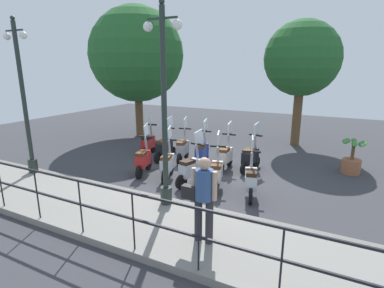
% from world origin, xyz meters
% --- Properties ---
extents(ground_plane, '(28.00, 28.00, 0.00)m').
position_xyz_m(ground_plane, '(0.00, 0.00, 0.00)').
color(ground_plane, '#38383D').
extents(promenade_walkway, '(2.20, 20.00, 0.15)m').
position_xyz_m(promenade_walkway, '(-3.15, 0.00, 0.07)').
color(promenade_walkway, gray).
rests_on(promenade_walkway, ground_plane).
extents(fence_railing, '(0.04, 16.03, 1.07)m').
position_xyz_m(fence_railing, '(-4.20, 0.00, 0.89)').
color(fence_railing, black).
rests_on(fence_railing, promenade_walkway).
extents(lamp_post_near, '(0.26, 0.90, 4.39)m').
position_xyz_m(lamp_post_near, '(-2.40, -0.15, 2.10)').
color(lamp_post_near, '#232D28').
rests_on(lamp_post_near, promenade_walkway).
extents(lamp_post_far, '(0.26, 0.90, 4.40)m').
position_xyz_m(lamp_post_far, '(-2.40, 4.54, 2.10)').
color(lamp_post_far, '#232D28').
rests_on(lamp_post_far, promenade_walkway).
extents(pedestrian_with_bag, '(0.33, 0.65, 1.59)m').
position_xyz_m(pedestrian_with_bag, '(-3.43, -1.56, 1.08)').
color(pedestrian_with_bag, '#28282D').
rests_on(pedestrian_with_bag, promenade_walkway).
extents(tree_large, '(4.27, 4.27, 5.91)m').
position_xyz_m(tree_large, '(3.68, 5.09, 3.76)').
color(tree_large, brown).
rests_on(tree_large, ground_plane).
extents(tree_distant, '(2.99, 2.99, 5.06)m').
position_xyz_m(tree_distant, '(5.19, -1.89, 3.54)').
color(tree_distant, brown).
rests_on(tree_distant, ground_plane).
extents(potted_palm, '(1.06, 0.66, 1.05)m').
position_xyz_m(potted_palm, '(2.29, -4.00, 0.45)').
color(potted_palm, '#9E5B3D').
rests_on(potted_palm, ground_plane).
extents(scooter_near_0, '(1.20, 0.54, 1.54)m').
position_xyz_m(scooter_near_0, '(-0.87, -1.71, 0.48)').
color(scooter_near_0, black).
rests_on(scooter_near_0, ground_plane).
extents(scooter_near_1, '(1.20, 0.54, 1.54)m').
position_xyz_m(scooter_near_1, '(-0.75, -0.73, 0.48)').
color(scooter_near_1, black).
rests_on(scooter_near_1, ground_plane).
extents(scooter_near_2, '(1.21, 0.51, 1.54)m').
position_xyz_m(scooter_near_2, '(-0.82, 0.02, 0.48)').
color(scooter_near_2, black).
rests_on(scooter_near_2, ground_plane).
extents(scooter_near_3, '(1.20, 0.55, 1.54)m').
position_xyz_m(scooter_near_3, '(-0.71, 0.84, 0.48)').
color(scooter_near_3, black).
rests_on(scooter_near_3, ground_plane).
extents(scooter_near_4, '(1.21, 0.53, 1.54)m').
position_xyz_m(scooter_near_4, '(-0.70, 1.71, 0.48)').
color(scooter_near_4, black).
rests_on(scooter_near_4, ground_plane).
extents(scooter_far_0, '(1.22, 0.48, 1.54)m').
position_xyz_m(scooter_far_0, '(1.06, -1.14, 0.48)').
color(scooter_far_0, black).
rests_on(scooter_far_0, ground_plane).
extents(scooter_far_1, '(1.23, 0.44, 1.54)m').
position_xyz_m(scooter_far_1, '(0.79, -0.40, 0.48)').
color(scooter_far_1, black).
rests_on(scooter_far_1, ground_plane).
extents(scooter_far_2, '(1.23, 0.44, 1.54)m').
position_xyz_m(scooter_far_2, '(0.88, 0.47, 0.48)').
color(scooter_far_2, black).
rests_on(scooter_far_2, ground_plane).
extents(scooter_far_3, '(1.22, 0.49, 1.54)m').
position_xyz_m(scooter_far_3, '(0.97, 1.25, 0.48)').
color(scooter_far_3, black).
rests_on(scooter_far_3, ground_plane).
extents(scooter_far_4, '(1.23, 0.44, 1.54)m').
position_xyz_m(scooter_far_4, '(0.83, 1.89, 0.48)').
color(scooter_far_4, black).
rests_on(scooter_far_4, ground_plane).
extents(scooter_far_5, '(1.22, 0.48, 1.54)m').
position_xyz_m(scooter_far_5, '(1.04, 2.74, 0.48)').
color(scooter_far_5, black).
rests_on(scooter_far_5, ground_plane).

